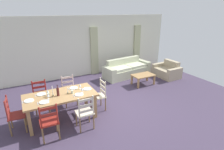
{
  "coord_description": "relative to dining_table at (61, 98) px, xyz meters",
  "views": [
    {
      "loc": [
        -2.3,
        -4.53,
        2.92
      ],
      "look_at": [
        0.49,
        0.77,
        0.75
      ],
      "focal_mm": 28.96,
      "sensor_mm": 36.0,
      "label": 1
    }
  ],
  "objects": [
    {
      "name": "dinner_plate_head_east",
      "position": [
        0.78,
        0.0,
        0.1
      ],
      "size": [
        0.24,
        0.24,
        0.02
      ],
      "primitive_type": "cylinder",
      "color": "white",
      "rests_on": "dining_table"
    },
    {
      "name": "armchair_upholstered",
      "position": [
        5.13,
        1.22,
        -0.41
      ],
      "size": [
        0.83,
        1.18,
        0.72
      ],
      "color": "tan",
      "rests_on": "ground_plane"
    },
    {
      "name": "curtain_panel_right",
      "position": [
        4.71,
        3.12,
        0.44
      ],
      "size": [
        0.35,
        0.08,
        2.2
      ],
      "primitive_type": "cube",
      "color": "#AFB389",
      "rests_on": "ground_plane"
    },
    {
      "name": "dining_table",
      "position": [
        0.0,
        0.0,
        0.0
      ],
      "size": [
        1.9,
        0.96,
        0.75
      ],
      "color": "#B08351",
      "rests_on": "ground_plane"
    },
    {
      "name": "wine_bottle",
      "position": [
        -0.06,
        -0.04,
        0.2
      ],
      "size": [
        0.07,
        0.07,
        0.32
      ],
      "color": "#471919",
      "rests_on": "dining_table"
    },
    {
      "name": "fork_near_left",
      "position": [
        -0.6,
        -0.25,
        0.09
      ],
      "size": [
        0.02,
        0.17,
        0.01
      ],
      "primitive_type": "cube",
      "rotation": [
        0.0,
        0.0,
        -0.02
      ],
      "color": "silver",
      "rests_on": "dining_table"
    },
    {
      "name": "coffee_table",
      "position": [
        3.55,
        0.97,
        -0.31
      ],
      "size": [
        0.9,
        0.56,
        0.42
      ],
      "color": "#B08351",
      "rests_on": "ground_plane"
    },
    {
      "name": "curtain_panel_left",
      "position": [
        2.31,
        3.12,
        0.44
      ],
      "size": [
        0.35,
        0.08,
        2.2
      ],
      "primitive_type": "cube",
      "color": "#AFB389",
      "rests_on": "ground_plane"
    },
    {
      "name": "fork_far_left",
      "position": [
        -0.6,
        0.25,
        0.09
      ],
      "size": [
        0.02,
        0.17,
        0.01
      ],
      "primitive_type": "cube",
      "rotation": [
        0.0,
        0.0,
        0.0
      ],
      "color": "silver",
      "rests_on": "dining_table"
    },
    {
      "name": "coffee_cup_primary",
      "position": [
        0.31,
        -0.06,
        0.13
      ],
      "size": [
        0.07,
        0.07,
        0.09
      ],
      "primitive_type": "cylinder",
      "color": "beige",
      "rests_on": "dining_table"
    },
    {
      "name": "wall_far",
      "position": [
        1.49,
        3.26,
        0.69
      ],
      "size": [
        9.6,
        0.16,
        2.7
      ],
      "primitive_type": "cube",
      "color": "silver",
      "rests_on": "ground_plane"
    },
    {
      "name": "wine_glass_near_left",
      "position": [
        -0.33,
        -0.12,
        0.2
      ],
      "size": [
        0.06,
        0.06,
        0.16
      ],
      "color": "white",
      "rests_on": "dining_table"
    },
    {
      "name": "dinner_plate_near_left",
      "position": [
        -0.45,
        -0.25,
        0.1
      ],
      "size": [
        0.24,
        0.24,
        0.02
      ],
      "primitive_type": "cylinder",
      "color": "white",
      "rests_on": "dining_table"
    },
    {
      "name": "coffee_cup_secondary",
      "position": [
        -0.3,
        0.04,
        0.13
      ],
      "size": [
        0.07,
        0.07,
        0.09
      ],
      "primitive_type": "cylinder",
      "color": "beige",
      "rests_on": "dining_table"
    },
    {
      "name": "dinner_plate_far_left",
      "position": [
        -0.45,
        0.25,
        0.1
      ],
      "size": [
        0.24,
        0.24,
        0.02
      ],
      "primitive_type": "cylinder",
      "color": "white",
      "rests_on": "dining_table"
    },
    {
      "name": "wine_glass_far_right",
      "position": [
        0.61,
        0.12,
        0.2
      ],
      "size": [
        0.06,
        0.06,
        0.16
      ],
      "color": "white",
      "rests_on": "dining_table"
    },
    {
      "name": "wine_glass_near_right",
      "position": [
        0.57,
        -0.15,
        0.2
      ],
      "size": [
        0.06,
        0.06,
        0.16
      ],
      "color": "white",
      "rests_on": "dining_table"
    },
    {
      "name": "ground_plane",
      "position": [
        1.49,
        -0.04,
        -0.67
      ],
      "size": [
        9.6,
        9.6,
        0.02
      ],
      "primitive_type": "cube",
      "color": "#41354C"
    },
    {
      "name": "fork_far_right",
      "position": [
        0.3,
        0.25,
        0.09
      ],
      "size": [
        0.03,
        0.17,
        0.01
      ],
      "primitive_type": "cube",
      "rotation": [
        0.0,
        0.0,
        0.09
      ],
      "color": "silver",
      "rests_on": "dining_table"
    },
    {
      "name": "dinner_plate_head_west",
      "position": [
        -0.78,
        0.0,
        0.1
      ],
      "size": [
        0.24,
        0.24,
        0.02
      ],
      "primitive_type": "cylinder",
      "color": "white",
      "rests_on": "dining_table"
    },
    {
      "name": "couch",
      "position": [
        3.5,
        2.18,
        -0.37
      ],
      "size": [
        2.36,
        1.08,
        0.8
      ],
      "color": "beige",
      "rests_on": "ground_plane"
    },
    {
      "name": "candle_short",
      "position": [
        0.2,
        -0.04,
        0.14
      ],
      "size": [
        0.05,
        0.05,
        0.19
      ],
      "color": "#998C66",
      "rests_on": "dining_table"
    },
    {
      "name": "dining_chair_near_right",
      "position": [
        0.43,
        -0.74,
        -0.19
      ],
      "size": [
        0.43,
        0.41,
        0.96
      ],
      "color": "beige",
      "rests_on": "ground_plane"
    },
    {
      "name": "dinner_plate_near_right",
      "position": [
        0.45,
        -0.25,
        0.1
      ],
      "size": [
        0.24,
        0.24,
        0.02
      ],
      "primitive_type": "cylinder",
      "color": "white",
      "rests_on": "dining_table"
    },
    {
      "name": "candle_tall",
      "position": [
        -0.18,
        0.02,
        0.17
      ],
      "size": [
        0.05,
        0.05,
        0.28
      ],
      "color": "#998C66",
      "rests_on": "dining_table"
    },
    {
      "name": "dining_chair_far_right",
      "position": [
        0.43,
        0.76,
        -0.19
      ],
      "size": [
        0.42,
        0.4,
        0.96
      ],
      "color": "beige",
      "rests_on": "ground_plane"
    },
    {
      "name": "dining_chair_head_west",
      "position": [
        -1.16,
        -0.02,
        -0.19
      ],
      "size": [
        0.43,
        0.45,
        0.96
      ],
      "color": "maroon",
      "rests_on": "ground_plane"
    },
    {
      "name": "fork_head_east",
      "position": [
        0.63,
        0.0,
        0.09
      ],
      "size": [
        0.02,
        0.17,
        0.01
      ],
      "primitive_type": "cube",
      "rotation": [
        0.0,
        0.0,
        0.02
      ],
      "color": "silver",
      "rests_on": "dining_table"
    },
    {
      "name": "dinner_plate_far_right",
      "position": [
        0.45,
        0.25,
        0.1
      ],
      "size": [
        0.24,
        0.24,
        0.02
      ],
      "primitive_type": "cylinder",
      "color": "white",
      "rests_on": "dining_table"
    },
    {
      "name": "dining_chair_near_left",
      "position": [
        -0.44,
        -0.74,
        -0.19
      ],
      "size": [
        0.43,
        0.41,
        0.96
      ],
      "color": "maroon",
      "rests_on": "ground_plane"
    },
    {
      "name": "wine_glass_far_left",
      "position": [
        -0.29,
        0.14,
        0.2
      ],
      "size": [
        0.06,
        0.06,
        0.16
      ],
      "color": "white",
      "rests_on": "dining_table"
    },
    {
      "name": "dining_chair_head_east",
      "position": [
        1.16,
        -0.0,
        -0.19
      ],
      "size": [
        0.41,
        0.43,
        0.96
      ],
      "color": "beige",
      "rests_on": "ground_plane"
    },
    {
      "name": "fork_near_right",
      "position": [
        0.3,
        -0.25,
        0.09
      ],
      "size": [
        0.02,
        0.17,
        0.01
      ],
      "primitive_type": "cube",
      "rotation": [
        0.0,
        0.0,
        0.01
      ],
      "color": "silver",
      "rests_on": "dining_table"
    },
    {
      "name": "dining_chair_far_left",
      "position": [
        -0.44,
        0.74,
        -0.19
      ],
      "size": [
        0.43,
        0.41,
        0.96
      ],
      "color": "maroon",
      "rests_on": "ground_plane"
    },
    {
      "name": "fork_head_west",
      "position": [
        -0.93,
        0.0,
        0.09
      ],
      "size": [
        0.03,
        0.17,
        0.01
      ],
      "primitive_type": "cube",
      "rotation": [
        0.0,
        0.0,
        0.07
      ],
      "color": "silver",
      "rests_on": "dining_table"
    }
  ]
}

